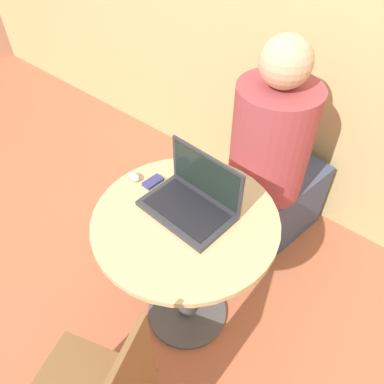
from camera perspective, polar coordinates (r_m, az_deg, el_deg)
ground_plane at (r=2.10m, az=-0.73°, el=-17.71°), size 12.00×12.00×0.00m
round_table at (r=1.64m, az=-0.90°, el=-8.92°), size 0.74×0.74×0.75m
laptop at (r=1.48m, az=0.12°, el=-1.07°), size 0.37×0.25×0.23m
cell_phone at (r=1.61m, az=-5.96°, el=1.55°), size 0.05×0.09×0.02m
computer_mouse at (r=1.63m, az=-8.83°, el=2.35°), size 0.07×0.04×0.03m
person_seated at (r=2.07m, az=12.21°, el=3.30°), size 0.45×0.63×1.27m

